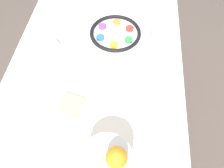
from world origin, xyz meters
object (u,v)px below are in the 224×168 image
fruit_stand (107,160)px  napkin_roll (47,50)px  wine_glass (158,29)px  bread_plate (71,106)px  seder_plate (115,33)px  orange_fruit (117,157)px

fruit_stand → napkin_roll: fruit_stand is taller
wine_glass → bread_plate: (0.43, -0.38, -0.09)m
seder_plate → orange_fruit: bearing=5.9°
fruit_stand → napkin_roll: 0.66m
seder_plate → wine_glass: 0.24m
napkin_roll → fruit_stand: bearing=35.3°
bread_plate → napkin_roll: (-0.30, -0.18, 0.01)m
wine_glass → fruit_stand: (0.67, -0.18, 0.00)m
seder_plate → napkin_roll: 0.38m
wine_glass → orange_fruit: bearing=-12.4°
wine_glass → bread_plate: 0.58m
fruit_stand → bread_plate: fruit_stand is taller
bread_plate → seder_plate: bearing=161.6°
seder_plate → orange_fruit: 0.72m
seder_plate → orange_fruit: size_ratio=3.92×
fruit_stand → napkin_roll: size_ratio=1.25×
fruit_stand → orange_fruit: 0.07m
orange_fruit → bread_plate: 0.37m
napkin_roll → seder_plate: bearing=116.3°
fruit_stand → bread_plate: bearing=-140.9°
wine_glass → napkin_roll: size_ratio=0.93×
fruit_stand → orange_fruit: bearing=82.5°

